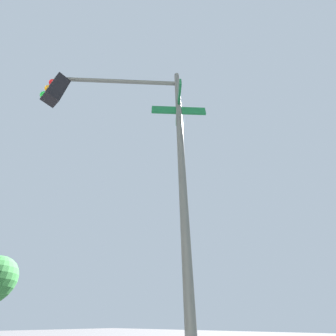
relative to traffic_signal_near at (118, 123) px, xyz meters
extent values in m
cylinder|color=#474C47|center=(-0.87, -0.77, -1.35)|extent=(0.12, 0.12, 6.49)
cylinder|color=#474C47|center=(0.13, 0.12, 1.50)|extent=(2.06, 1.84, 0.09)
cube|color=black|center=(1.13, 1.00, 1.05)|extent=(0.28, 0.28, 0.80)
sphere|color=red|center=(1.24, 1.10, 1.30)|extent=(0.18, 0.18, 0.18)
sphere|color=orange|center=(1.24, 1.10, 1.05)|extent=(0.18, 0.18, 0.18)
sphere|color=green|center=(1.24, 1.10, 0.80)|extent=(0.18, 0.18, 0.18)
cube|color=#0F5128|center=(-0.87, -0.77, 0.45)|extent=(0.85, 0.76, 0.20)
cube|color=#0F5128|center=(-0.87, -0.77, 0.67)|extent=(0.69, 0.78, 0.20)
camera|label=1|loc=(-2.24, 1.27, -2.95)|focal=21.08mm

